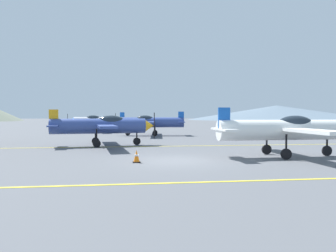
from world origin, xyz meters
name	(u,v)px	position (x,y,z in m)	size (l,w,h in m)	color
ground_plane	(175,161)	(0.00, 0.00, 0.00)	(400.00, 400.00, 0.00)	#54565B
apron_line_near	(198,182)	(0.00, -4.97, 0.01)	(80.00, 0.16, 0.01)	yellow
apron_line_far	(160,146)	(0.00, 7.11, 0.01)	(80.00, 0.16, 0.01)	yellow
airplane_near	(285,129)	(5.97, 0.76, 1.46)	(7.48, 8.63, 2.60)	white
airplane_mid	(103,126)	(-4.04, 8.02, 1.46)	(7.58, 8.69, 2.60)	#33478C
airplane_far	(150,122)	(0.18, 19.18, 1.46)	(7.56, 8.69, 2.60)	#33478C
airplane_back	(97,121)	(-6.22, 27.62, 1.46)	(7.60, 8.62, 2.60)	silver
car_sedan	(263,127)	(12.85, 18.97, 0.84)	(4.66, 3.30, 1.62)	black
traffic_cone_front	(137,156)	(-1.87, -0.33, 0.29)	(0.36, 0.36, 0.59)	black
hill_centerleft	(277,113)	(70.88, 133.17, 3.51)	(88.23, 88.23, 7.02)	slate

